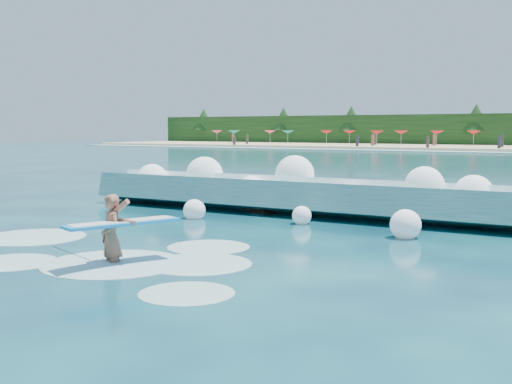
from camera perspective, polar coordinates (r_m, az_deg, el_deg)
ground at (r=15.51m, az=-8.64°, el=-4.75°), size 200.00×200.00×0.00m
breaking_wave at (r=20.86m, az=6.12°, el=-0.61°), size 17.27×2.72×1.49m
rock_cluster at (r=22.84m, az=1.06°, el=-0.37°), size 7.94×3.13×1.22m
surfer_with_board at (r=13.41m, az=-12.53°, el=-3.65°), size 1.36×2.93×1.75m
wave_spray at (r=20.98m, az=4.50°, el=0.57°), size 15.44×4.42×1.99m
surf_foam at (r=14.59m, az=-13.09°, el=-5.50°), size 9.05×5.50×0.15m
beachgoers at (r=88.42m, az=20.42°, el=4.22°), size 103.08×12.52×1.94m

